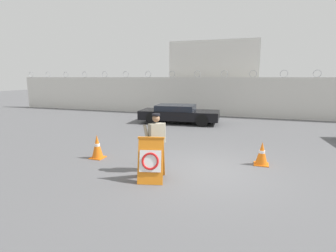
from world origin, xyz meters
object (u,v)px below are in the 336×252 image
at_px(security_guard, 156,140).
at_px(traffic_cone_near, 97,147).
at_px(traffic_cone_mid, 262,154).
at_px(barricade_sign, 151,159).
at_px(parked_car_front_coupe, 179,113).

distance_m(security_guard, traffic_cone_near, 2.39).
bearing_deg(traffic_cone_mid, traffic_cone_near, -168.48).
relative_size(barricade_sign, traffic_cone_near, 1.46).
relative_size(traffic_cone_near, traffic_cone_mid, 1.11).
distance_m(barricade_sign, traffic_cone_mid, 3.54).
height_order(barricade_sign, parked_car_front_coupe, barricade_sign).
relative_size(barricade_sign, parked_car_front_coupe, 0.25).
xyz_separation_m(security_guard, traffic_cone_mid, (2.87, 1.53, -0.56)).
bearing_deg(security_guard, traffic_cone_near, -59.80).
xyz_separation_m(barricade_sign, security_guard, (-0.14, 0.71, 0.34)).
xyz_separation_m(barricade_sign, traffic_cone_near, (-2.42, 1.19, -0.18)).
height_order(barricade_sign, traffic_cone_mid, barricade_sign).
bearing_deg(barricade_sign, traffic_cone_mid, 24.94).
distance_m(barricade_sign, traffic_cone_near, 2.70).
bearing_deg(traffic_cone_near, barricade_sign, -26.22).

